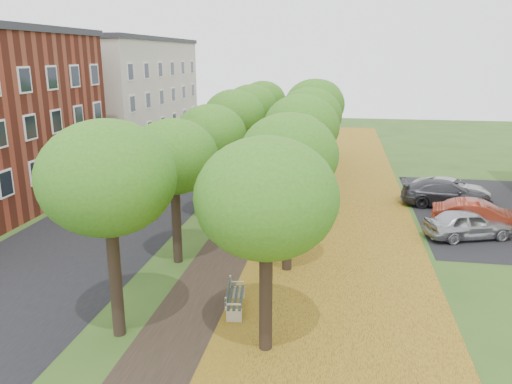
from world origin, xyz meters
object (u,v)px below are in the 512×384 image
at_px(car_grey, 446,193).
at_px(car_silver, 468,224).
at_px(car_white, 451,189).
at_px(bench, 234,298).
at_px(car_red, 479,216).

bearing_deg(car_grey, car_silver, 179.99).
xyz_separation_m(car_grey, car_white, (0.61, 1.61, -0.11)).
relative_size(bench, car_white, 0.42).
height_order(car_silver, car_red, car_red).
distance_m(car_silver, car_red, 1.56).
height_order(car_red, car_grey, car_red).
relative_size(car_red, car_grey, 0.89).
height_order(bench, car_white, car_white).
xyz_separation_m(car_red, car_white, (-0.23, 5.93, -0.11)).
height_order(car_red, car_white, car_red).
distance_m(car_red, car_white, 5.93).
bearing_deg(bench, car_silver, -55.15).
height_order(bench, car_silver, car_silver).
relative_size(car_silver, car_white, 0.91).
bearing_deg(car_red, car_silver, 154.45).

